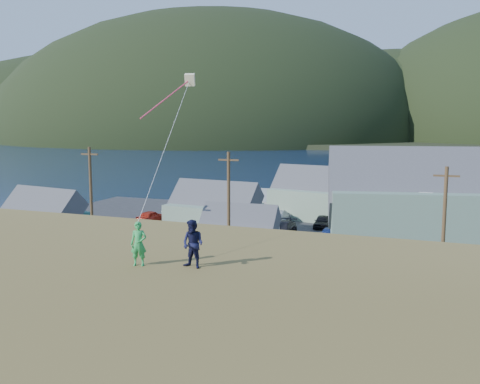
{
  "coord_description": "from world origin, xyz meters",
  "views": [
    {
      "loc": [
        10.9,
        -34.74,
        12.04
      ],
      "look_at": [
        2.5,
        -12.62,
        8.8
      ],
      "focal_mm": 40.0,
      "sensor_mm": 36.0,
      "label": 1
    }
  ],
  "objects_px": {
    "wharf": "(315,200)",
    "shed_palegreen_far": "(320,195)",
    "shed_white": "(239,231)",
    "kite_flyer_navy": "(193,244)",
    "shed_teal": "(40,219)",
    "shed_palegreen_near": "(214,211)",
    "kite_flyer_green": "(139,244)"
  },
  "relations": [
    {
      "from": "shed_teal",
      "to": "shed_white",
      "type": "relative_size",
      "value": 1.3
    },
    {
      "from": "shed_palegreen_near",
      "to": "kite_flyer_navy",
      "type": "bearing_deg",
      "value": -61.5
    },
    {
      "from": "wharf",
      "to": "shed_teal",
      "type": "relative_size",
      "value": 2.83
    },
    {
      "from": "shed_palegreen_near",
      "to": "kite_flyer_green",
      "type": "height_order",
      "value": "kite_flyer_green"
    },
    {
      "from": "wharf",
      "to": "shed_palegreen_far",
      "type": "xyz_separation_m",
      "value": [
        3.29,
        -11.79,
        2.51
      ]
    },
    {
      "from": "shed_teal",
      "to": "kite_flyer_navy",
      "type": "xyz_separation_m",
      "value": [
        28.61,
        -25.19,
        5.53
      ]
    },
    {
      "from": "shed_palegreen_far",
      "to": "wharf",
      "type": "bearing_deg",
      "value": 115.61
    },
    {
      "from": "kite_flyer_green",
      "to": "kite_flyer_navy",
      "type": "height_order",
      "value": "kite_flyer_navy"
    },
    {
      "from": "kite_flyer_green",
      "to": "kite_flyer_navy",
      "type": "relative_size",
      "value": 0.93
    },
    {
      "from": "kite_flyer_navy",
      "to": "shed_palegreen_near",
      "type": "bearing_deg",
      "value": 123.04
    },
    {
      "from": "shed_teal",
      "to": "shed_white",
      "type": "height_order",
      "value": "shed_teal"
    },
    {
      "from": "shed_palegreen_near",
      "to": "shed_palegreen_far",
      "type": "bearing_deg",
      "value": 62.66
    },
    {
      "from": "shed_white",
      "to": "kite_flyer_green",
      "type": "height_order",
      "value": "kite_flyer_green"
    },
    {
      "from": "shed_teal",
      "to": "shed_white",
      "type": "xyz_separation_m",
      "value": [
        19.42,
        2.98,
        -0.35
      ]
    },
    {
      "from": "shed_palegreen_far",
      "to": "kite_flyer_navy",
      "type": "distance_m",
      "value": 48.24
    },
    {
      "from": "wharf",
      "to": "kite_flyer_green",
      "type": "bearing_deg",
      "value": -82.74
    },
    {
      "from": "wharf",
      "to": "shed_teal",
      "type": "bearing_deg",
      "value": -119.31
    },
    {
      "from": "wharf",
      "to": "shed_white",
      "type": "relative_size",
      "value": 3.67
    },
    {
      "from": "shed_white",
      "to": "kite_flyer_navy",
      "type": "distance_m",
      "value": 30.2
    },
    {
      "from": "shed_teal",
      "to": "shed_palegreen_near",
      "type": "relative_size",
      "value": 0.92
    },
    {
      "from": "shed_teal",
      "to": "shed_palegreen_far",
      "type": "relative_size",
      "value": 0.73
    },
    {
      "from": "wharf",
      "to": "shed_teal",
      "type": "height_order",
      "value": "shed_teal"
    },
    {
      "from": "wharf",
      "to": "kite_flyer_navy",
      "type": "relative_size",
      "value": 16.35
    },
    {
      "from": "shed_white",
      "to": "kite_flyer_navy",
      "type": "height_order",
      "value": "kite_flyer_navy"
    },
    {
      "from": "shed_white",
      "to": "wharf",
      "type": "bearing_deg",
      "value": 87.42
    },
    {
      "from": "shed_palegreen_near",
      "to": "shed_palegreen_far",
      "type": "height_order",
      "value": "shed_palegreen_far"
    },
    {
      "from": "kite_flyer_green",
      "to": "wharf",
      "type": "bearing_deg",
      "value": 80.56
    },
    {
      "from": "shed_palegreen_near",
      "to": "kite_flyer_green",
      "type": "relative_size",
      "value": 6.7
    },
    {
      "from": "shed_palegreen_near",
      "to": "kite_flyer_navy",
      "type": "distance_m",
      "value": 38.06
    },
    {
      "from": "shed_teal",
      "to": "kite_flyer_green",
      "type": "distance_m",
      "value": 37.46
    },
    {
      "from": "shed_white",
      "to": "shed_palegreen_far",
      "type": "relative_size",
      "value": 0.57
    },
    {
      "from": "shed_palegreen_near",
      "to": "kite_flyer_green",
      "type": "distance_m",
      "value": 37.78
    }
  ]
}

